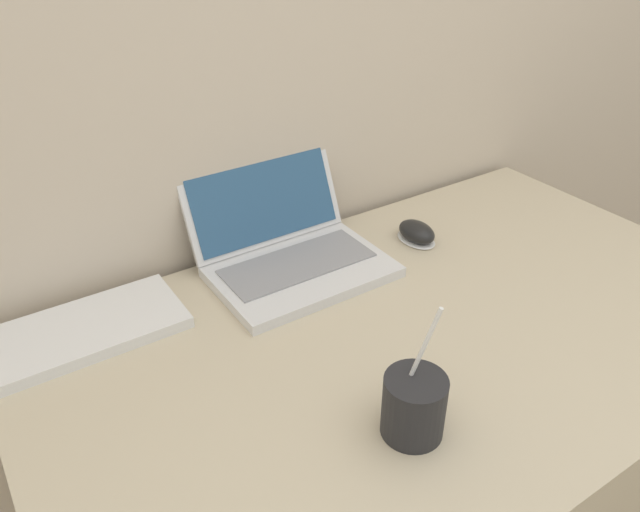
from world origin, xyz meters
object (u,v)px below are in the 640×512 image
(drink_cup, at_px, (414,405))
(external_keyboard, at_px, (61,338))
(computer_mouse, at_px, (417,233))
(laptop, at_px, (287,243))

(drink_cup, xyz_separation_m, external_keyboard, (-0.35, 0.45, -0.04))
(drink_cup, xyz_separation_m, computer_mouse, (0.34, 0.39, -0.03))
(computer_mouse, bearing_deg, laptop, 165.84)
(drink_cup, relative_size, external_keyboard, 0.51)
(drink_cup, distance_m, computer_mouse, 0.52)
(external_keyboard, bearing_deg, computer_mouse, -5.17)
(drink_cup, height_order, computer_mouse, drink_cup)
(laptop, bearing_deg, external_keyboard, -179.36)
(external_keyboard, bearing_deg, drink_cup, -52.41)
(laptop, height_order, computer_mouse, laptop)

